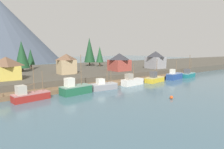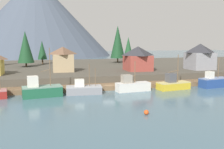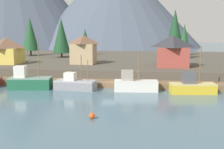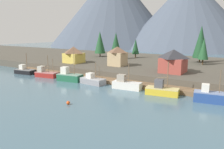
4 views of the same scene
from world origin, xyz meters
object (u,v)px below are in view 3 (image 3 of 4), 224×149
at_px(house_yellow, 7,50).
at_px(conifer_near_right, 61,36).
at_px(conifer_mid_left, 85,39).
at_px(conifer_mid_right, 184,38).
at_px(fishing_boat_green, 29,81).
at_px(house_red, 173,51).
at_px(conifer_near_left, 30,34).
at_px(fishing_boat_white, 135,84).
at_px(fishing_boat_grey, 75,84).
at_px(channel_buoy, 92,116).
at_px(conifer_back_left, 175,30).
at_px(house_tan, 84,49).
at_px(fishing_boat_yellow, 192,86).

relative_size(house_yellow, conifer_near_right, 0.59).
bearing_deg(conifer_mid_left, conifer_mid_right, -12.70).
relative_size(fishing_boat_green, house_red, 1.27).
distance_m(conifer_near_left, conifer_near_right, 11.80).
xyz_separation_m(fishing_boat_white, conifer_mid_left, (-18.34, 41.58, 6.17)).
xyz_separation_m(fishing_boat_grey, channel_buoy, (6.49, -16.24, -0.62)).
distance_m(conifer_mid_left, channel_buoy, 60.27).
xyz_separation_m(conifer_mid_left, conifer_back_left, (26.97, -0.76, 2.78)).
xyz_separation_m(conifer_near_right, conifer_mid_left, (4.76, 8.69, -1.26)).
relative_size(house_yellow, conifer_near_left, 0.56).
bearing_deg(house_red, house_tan, 172.83).
relative_size(fishing_boat_yellow, house_yellow, 1.16).
distance_m(house_red, conifer_mid_left, 36.76).
distance_m(fishing_boat_yellow, house_red, 16.06).
bearing_deg(fishing_boat_green, conifer_near_right, 90.65).
distance_m(conifer_mid_left, conifer_mid_right, 29.91).
bearing_deg(house_yellow, conifer_mid_left, 66.14).
distance_m(fishing_boat_white, conifer_mid_left, 45.86).
height_order(conifer_near_left, channel_buoy, conifer_near_left).
relative_size(fishing_boat_green, conifer_near_left, 0.79).
distance_m(house_tan, conifer_mid_right, 29.71).
bearing_deg(conifer_near_left, fishing_boat_yellow, -40.88).
distance_m(conifer_mid_right, channel_buoy, 54.01).
bearing_deg(conifer_back_left, fishing_boat_yellow, -89.28).
bearing_deg(conifer_near_right, channel_buoy, -68.49).
bearing_deg(conifer_near_right, fishing_boat_white, -54.92).
relative_size(fishing_boat_green, conifer_back_left, 0.67).
bearing_deg(fishing_boat_yellow, house_red, 90.63).
relative_size(conifer_mid_left, conifer_mid_right, 0.87).
xyz_separation_m(fishing_boat_yellow, conifer_near_right, (-32.25, 33.29, 7.51)).
distance_m(fishing_boat_grey, house_tan, 18.29).
xyz_separation_m(fishing_boat_green, conifer_back_left, (26.76, 41.40, 8.86)).
height_order(fishing_boat_grey, channel_buoy, fishing_boat_grey).
bearing_deg(fishing_boat_green, conifer_near_left, 105.23).
bearing_deg(conifer_back_left, conifer_mid_right, -69.27).
bearing_deg(fishing_boat_yellow, fishing_boat_green, 172.00).
relative_size(fishing_boat_white, conifer_mid_right, 0.78).
bearing_deg(conifer_back_left, fishing_boat_green, -122.87).
relative_size(fishing_boat_green, house_yellow, 1.40).
xyz_separation_m(house_yellow, channel_buoy, (26.50, -31.33, -5.20)).
distance_m(fishing_boat_white, conifer_near_left, 50.99).
relative_size(fishing_boat_grey, channel_buoy, 10.10).
height_order(house_tan, conifer_back_left, conifer_back_left).
distance_m(fishing_boat_white, conifer_near_right, 40.87).
relative_size(fishing_boat_grey, house_tan, 1.10).
relative_size(fishing_boat_yellow, house_tan, 1.16).
relative_size(fishing_boat_green, conifer_near_right, 0.83).
height_order(fishing_boat_grey, house_red, house_red).
relative_size(fishing_boat_green, fishing_boat_white, 1.25).
distance_m(house_tan, channel_buoy, 35.34).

